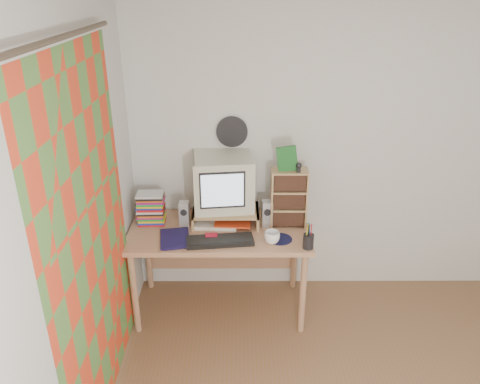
{
  "coord_description": "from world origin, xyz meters",
  "views": [
    {
      "loc": [
        -0.87,
        -1.82,
        2.52
      ],
      "look_at": [
        -0.87,
        1.33,
        1.09
      ],
      "focal_mm": 35.0,
      "sensor_mm": 36.0,
      "label": 1
    }
  ],
  "objects_px": {
    "dvd_stack": "(151,206)",
    "diary": "(160,238)",
    "crt_monitor": "(223,183)",
    "mug": "(272,237)",
    "desk": "(220,240)",
    "keyboard": "(220,241)",
    "cd_rack": "(289,198)"
  },
  "relations": [
    {
      "from": "dvd_stack",
      "to": "mug",
      "type": "height_order",
      "value": "dvd_stack"
    },
    {
      "from": "crt_monitor",
      "to": "keyboard",
      "type": "xyz_separation_m",
      "value": [
        -0.02,
        -0.36,
        -0.31
      ]
    },
    {
      "from": "desk",
      "to": "dvd_stack",
      "type": "relative_size",
      "value": 4.78
    },
    {
      "from": "desk",
      "to": "crt_monitor",
      "type": "relative_size",
      "value": 3.18
    },
    {
      "from": "cd_rack",
      "to": "keyboard",
      "type": "bearing_deg",
      "value": -151.33
    },
    {
      "from": "cd_rack",
      "to": "mug",
      "type": "relative_size",
      "value": 4.0
    },
    {
      "from": "cd_rack",
      "to": "dvd_stack",
      "type": "bearing_deg",
      "value": 178.8
    },
    {
      "from": "desk",
      "to": "dvd_stack",
      "type": "bearing_deg",
      "value": 175.84
    },
    {
      "from": "crt_monitor",
      "to": "dvd_stack",
      "type": "height_order",
      "value": "crt_monitor"
    },
    {
      "from": "mug",
      "to": "diary",
      "type": "distance_m",
      "value": 0.83
    },
    {
      "from": "desk",
      "to": "dvd_stack",
      "type": "xyz_separation_m",
      "value": [
        -0.54,
        0.04,
        0.28
      ]
    },
    {
      "from": "crt_monitor",
      "to": "dvd_stack",
      "type": "distance_m",
      "value": 0.6
    },
    {
      "from": "crt_monitor",
      "to": "cd_rack",
      "type": "height_order",
      "value": "crt_monitor"
    },
    {
      "from": "crt_monitor",
      "to": "cd_rack",
      "type": "xyz_separation_m",
      "value": [
        0.51,
        -0.08,
        -0.1
      ]
    },
    {
      "from": "desk",
      "to": "keyboard",
      "type": "bearing_deg",
      "value": -86.79
    },
    {
      "from": "dvd_stack",
      "to": "mug",
      "type": "xyz_separation_m",
      "value": [
        0.94,
        -0.31,
        -0.1
      ]
    },
    {
      "from": "keyboard",
      "to": "dvd_stack",
      "type": "xyz_separation_m",
      "value": [
        -0.55,
        0.31,
        0.13
      ]
    },
    {
      "from": "cd_rack",
      "to": "mug",
      "type": "bearing_deg",
      "value": -116.29
    },
    {
      "from": "mug",
      "to": "desk",
      "type": "bearing_deg",
      "value": 145.46
    },
    {
      "from": "dvd_stack",
      "to": "diary",
      "type": "height_order",
      "value": "dvd_stack"
    },
    {
      "from": "desk",
      "to": "keyboard",
      "type": "relative_size",
      "value": 2.84
    },
    {
      "from": "desk",
      "to": "mug",
      "type": "height_order",
      "value": "mug"
    },
    {
      "from": "keyboard",
      "to": "diary",
      "type": "distance_m",
      "value": 0.45
    },
    {
      "from": "mug",
      "to": "dvd_stack",
      "type": "bearing_deg",
      "value": 161.52
    },
    {
      "from": "keyboard",
      "to": "cd_rack",
      "type": "height_order",
      "value": "cd_rack"
    },
    {
      "from": "crt_monitor",
      "to": "diary",
      "type": "height_order",
      "value": "crt_monitor"
    },
    {
      "from": "desk",
      "to": "dvd_stack",
      "type": "distance_m",
      "value": 0.61
    },
    {
      "from": "crt_monitor",
      "to": "cd_rack",
      "type": "relative_size",
      "value": 0.95
    },
    {
      "from": "keyboard",
      "to": "dvd_stack",
      "type": "relative_size",
      "value": 1.68
    },
    {
      "from": "crt_monitor",
      "to": "mug",
      "type": "relative_size",
      "value": 3.79
    },
    {
      "from": "crt_monitor",
      "to": "keyboard",
      "type": "bearing_deg",
      "value": -99.41
    },
    {
      "from": "desk",
      "to": "cd_rack",
      "type": "xyz_separation_m",
      "value": [
        0.54,
        0.01,
        0.37
      ]
    }
  ]
}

